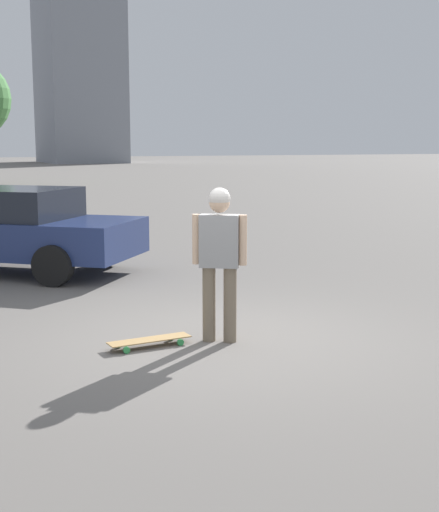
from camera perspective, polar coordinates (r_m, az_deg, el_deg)
name	(u,v)px	position (r m, az deg, el deg)	size (l,w,h in m)	color
ground_plane	(220,341)	(8.15, 0.00, -6.83)	(220.00, 220.00, 0.00)	slate
person	(220,251)	(7.93, 0.00, 0.38)	(0.40, 0.53, 1.74)	#7A6B56
skateboard	(150,340)	(7.96, -5.62, -6.74)	(0.33, 0.95, 0.09)	tan
car_parked_near	(5,229)	(12.91, -16.77, 2.11)	(4.42, 4.80, 1.46)	navy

